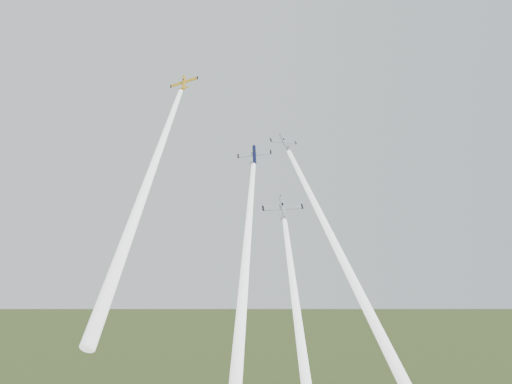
% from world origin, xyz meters
% --- Properties ---
extents(plane_yellow, '(6.67, 7.32, 7.05)m').
position_xyz_m(plane_yellow, '(-14.32, 3.54, 116.74)').
color(plane_yellow, gold).
extents(smoke_trail_yellow, '(17.83, 42.00, 50.08)m').
position_xyz_m(smoke_trail_yellow, '(-22.56, -18.17, 90.06)').
color(smoke_trail_yellow, white).
extents(plane_navy, '(8.14, 7.58, 7.16)m').
position_xyz_m(plane_navy, '(1.01, 1.77, 100.91)').
color(plane_navy, '#0E123E').
extents(smoke_trail_navy, '(13.14, 42.62, 49.37)m').
position_xyz_m(smoke_trail_navy, '(-4.71, -20.42, 74.59)').
color(smoke_trail_navy, white).
extents(plane_silver_right, '(7.71, 6.74, 5.72)m').
position_xyz_m(plane_silver_right, '(8.42, 5.19, 104.58)').
color(plane_silver_right, '#B3B9C2').
extents(smoke_trail_silver_right, '(16.16, 48.87, 57.14)m').
position_xyz_m(smoke_trail_silver_right, '(15.70, -20.07, 74.37)').
color(smoke_trail_silver_right, white).
extents(plane_silver_low, '(8.63, 7.20, 7.71)m').
position_xyz_m(plane_silver_low, '(5.60, -6.12, 88.68)').
color(plane_silver_low, '#ADB3BB').
extents(smoke_trail_silver_low, '(5.89, 44.24, 50.28)m').
position_xyz_m(smoke_trail_silver_low, '(3.73, -29.35, 61.90)').
color(smoke_trail_silver_low, white).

